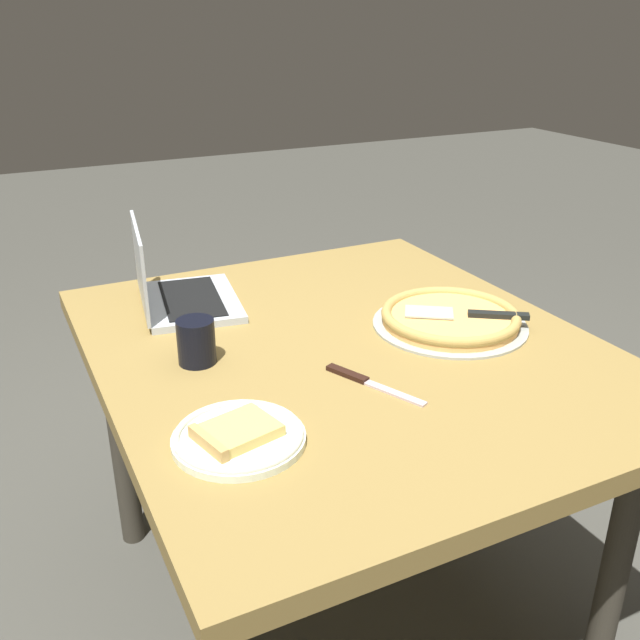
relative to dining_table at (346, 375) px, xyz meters
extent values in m
plane|color=#44443D|center=(0.00, 0.00, -0.65)|extent=(12.00, 12.00, 0.00)
cube|color=olive|center=(0.00, 0.00, 0.06)|extent=(1.26, 1.08, 0.05)
cylinder|color=#38342A|center=(-0.45, -0.45, -0.31)|extent=(0.06, 0.06, 0.68)
cylinder|color=#38342A|center=(0.45, -0.45, -0.31)|extent=(0.06, 0.06, 0.68)
cylinder|color=#38342A|center=(0.45, 0.45, -0.31)|extent=(0.06, 0.06, 0.68)
cube|color=#B4BDC6|center=(0.38, 0.25, 0.09)|extent=(0.35, 0.27, 0.02)
cube|color=black|center=(0.38, 0.25, 0.10)|extent=(0.30, 0.18, 0.00)
cube|color=#B4BDC6|center=(0.40, 0.36, 0.20)|extent=(0.31, 0.06, 0.20)
cube|color=#84B0E1|center=(0.40, 0.36, 0.20)|extent=(0.28, 0.05, 0.18)
cylinder|color=white|center=(-0.27, 0.36, 0.08)|extent=(0.24, 0.24, 0.01)
torus|color=white|center=(-0.27, 0.36, 0.09)|extent=(0.23, 0.23, 0.01)
cube|color=#DFBA60|center=(-0.27, 0.36, 0.10)|extent=(0.13, 0.15, 0.02)
cube|color=tan|center=(-0.28, 0.41, 0.10)|extent=(0.11, 0.04, 0.03)
cylinder|color=#A3AAA2|center=(-0.02, -0.27, 0.08)|extent=(0.37, 0.37, 0.01)
cylinder|color=#F1AF5C|center=(-0.02, -0.27, 0.09)|extent=(0.32, 0.32, 0.02)
torus|color=tan|center=(-0.02, -0.27, 0.11)|extent=(0.33, 0.33, 0.02)
cube|color=#AEBAAC|center=(0.01, -0.23, 0.11)|extent=(0.12, 0.13, 0.00)
cube|color=black|center=(-0.08, -0.36, 0.11)|extent=(0.10, 0.13, 0.01)
cube|color=beige|center=(-0.22, 0.03, 0.08)|extent=(0.17, 0.09, 0.00)
cube|color=black|center=(-0.13, 0.07, 0.08)|extent=(0.10, 0.06, 0.01)
cylinder|color=black|center=(0.06, 0.33, 0.13)|extent=(0.08, 0.08, 0.10)
cylinder|color=#3B1E09|center=(0.06, 0.33, 0.15)|extent=(0.07, 0.07, 0.01)
camera|label=1|loc=(-1.26, 0.69, 0.77)|focal=39.60mm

